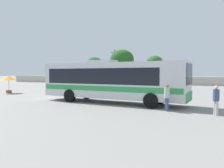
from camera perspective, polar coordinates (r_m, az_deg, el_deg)
name	(u,v)px	position (r m, az deg, el deg)	size (l,w,h in m)	color
ground_plane	(134,92)	(27.83, 5.78, -2.08)	(300.00, 300.00, 0.00)	gray
perimeter_wall	(161,81)	(46.20, 12.73, 0.85)	(80.00, 0.30, 1.67)	#B2AD9E
coach_bus_silver_green	(110,80)	(17.56, -0.51, 1.08)	(12.13, 3.64, 3.44)	silver
attendant_by_bus_door	(167,96)	(14.09, 14.16, -3.03)	(0.48, 0.48, 1.69)	#33476B
passenger_waiting_on_apron	(216,99)	(13.59, 25.58, -3.44)	(0.48, 0.48, 1.69)	#B7B2A8
vendor_umbrella_near_gate_orange	(9,79)	(28.75, -25.43, 1.31)	(1.87, 1.87, 2.07)	gray
parked_car_leftmost_dark_blue	(109,81)	(45.84, -0.76, 0.87)	(4.43, 2.28, 1.52)	navy
parked_car_second_grey	(133,81)	(43.84, 5.56, 0.71)	(4.67, 2.31, 1.42)	slate
parked_car_third_maroon	(167,82)	(42.25, 14.13, 0.62)	(4.61, 2.23, 1.54)	maroon
utility_pole_near	(115,66)	(51.53, 0.73, 4.77)	(1.79, 0.47, 7.88)	#4C3823
roadside_tree_left	(94,65)	(53.99, -4.62, 4.96)	(4.47, 4.47, 6.30)	brown
roadside_tree_midleft	(122,60)	(51.27, 2.63, 6.38)	(5.54, 5.54, 7.91)	brown
roadside_tree_midright	(154,63)	(51.93, 11.02, 5.46)	(3.97, 3.97, 6.51)	brown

